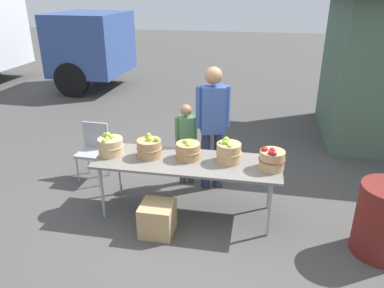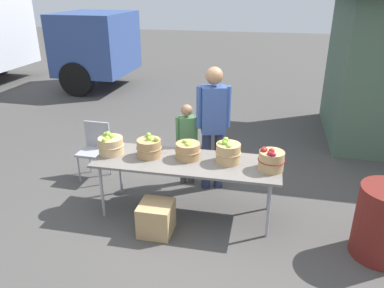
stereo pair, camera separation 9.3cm
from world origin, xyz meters
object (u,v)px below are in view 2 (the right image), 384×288
market_table (187,164)px  vendor_adult (213,120)px  apple_basket_red_0 (271,160)px  produce_crate (156,218)px  child_customer (187,138)px  folding_chair (95,146)px  apple_basket_green_3 (228,152)px  apple_basket_green_1 (149,147)px  apple_basket_green_0 (111,145)px  apple_basket_green_2 (188,150)px

market_table → vendor_adult: size_ratio=1.30×
apple_basket_red_0 → produce_crate: apple_basket_red_0 is taller
apple_basket_red_0 → child_customer: 1.45m
folding_chair → produce_crate: bearing=-40.0°
apple_basket_green_3 → vendor_adult: bearing=113.4°
apple_basket_green_1 → child_customer: child_customer is taller
vendor_adult → child_customer: bearing=-24.2°
produce_crate → apple_basket_green_0: bearing=145.6°
folding_chair → produce_crate: (1.31, -1.18, -0.31)m
child_customer → folding_chair: bearing=-15.8°
apple_basket_green_3 → vendor_adult: vendor_adult is taller
apple_basket_green_0 → apple_basket_green_3: (1.50, 0.05, 0.01)m
folding_chair → apple_basket_red_0: bearing=-13.5°
apple_basket_red_0 → folding_chair: bearing=164.4°
apple_basket_green_1 → apple_basket_green_0: bearing=-177.6°
market_table → apple_basket_green_3: apple_basket_green_3 is taller
folding_chair → vendor_adult: bearing=3.3°
apple_basket_green_1 → apple_basket_green_2: (0.49, 0.04, -0.01)m
apple_basket_green_1 → produce_crate: 0.89m
apple_basket_red_0 → vendor_adult: (-0.80, 0.76, 0.17)m
apple_basket_green_3 → folding_chair: apple_basket_green_3 is taller
apple_basket_green_3 → market_table: bearing=-172.2°
apple_basket_green_2 → produce_crate: size_ratio=0.83×
apple_basket_green_0 → apple_basket_green_1: (0.51, 0.02, 0.00)m
apple_basket_green_2 → folding_chair: bearing=158.5°
vendor_adult → apple_basket_green_1: bearing=29.0°
apple_basket_green_2 → apple_basket_red_0: bearing=-5.8°
market_table → produce_crate: market_table is taller
child_customer → market_table: bearing=83.0°
apple_basket_green_1 → apple_basket_green_3: apple_basket_green_3 is taller
apple_basket_green_1 → vendor_adult: 1.00m
apple_basket_green_0 → folding_chair: size_ratio=0.39×
apple_basket_red_0 → vendor_adult: 1.12m
apple_basket_green_1 → folding_chair: apple_basket_green_1 is taller
apple_basket_green_1 → apple_basket_green_2: bearing=4.3°
child_customer → produce_crate: child_customer is taller
apple_basket_green_3 → produce_crate: 1.17m
apple_basket_green_1 → vendor_adult: bearing=44.7°
apple_basket_green_2 → vendor_adult: bearing=72.1°
market_table → apple_basket_green_2: apple_basket_green_2 is taller
apple_basket_green_1 → produce_crate: size_ratio=0.83×
apple_basket_green_3 → produce_crate: bearing=-144.2°
apple_basket_green_0 → apple_basket_green_1: 0.51m
apple_basket_green_1 → apple_basket_red_0: size_ratio=1.02×
apple_basket_green_0 → produce_crate: apple_basket_green_0 is taller
apple_basket_green_1 → apple_basket_green_2: 0.49m
market_table → produce_crate: (-0.27, -0.49, -0.52)m
apple_basket_green_0 → apple_basket_green_3: size_ratio=1.06×
market_table → apple_basket_green_1: size_ratio=7.12×
market_table → vendor_adult: vendor_adult is taller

